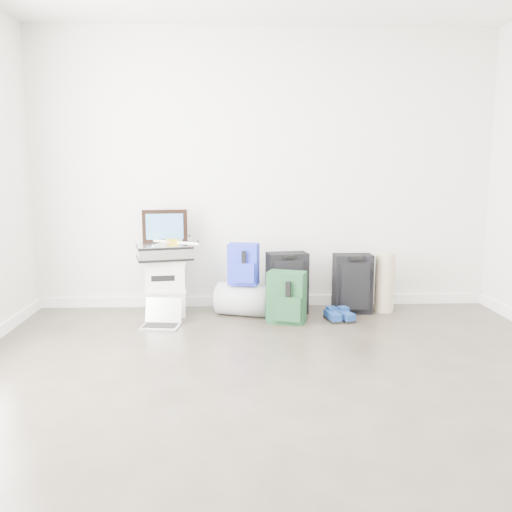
{
  "coord_description": "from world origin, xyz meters",
  "views": [
    {
      "loc": [
        -0.32,
        -2.85,
        1.4
      ],
      "look_at": [
        -0.11,
        1.9,
        0.61
      ],
      "focal_mm": 38.0,
      "sensor_mm": 36.0,
      "label": 1
    }
  ],
  "objects_px": {
    "briefcase": "(164,252)",
    "laptop": "(162,319)",
    "carry_on": "(353,284)",
    "boxes_stack": "(165,287)",
    "large_suitcase": "(287,283)",
    "duffel_bag": "(244,300)"
  },
  "relations": [
    {
      "from": "duffel_bag",
      "to": "laptop",
      "type": "height_order",
      "value": "duffel_bag"
    },
    {
      "from": "laptop",
      "to": "duffel_bag",
      "type": "bearing_deg",
      "value": 31.02
    },
    {
      "from": "briefcase",
      "to": "laptop",
      "type": "bearing_deg",
      "value": -102.07
    },
    {
      "from": "boxes_stack",
      "to": "carry_on",
      "type": "distance_m",
      "value": 1.79
    },
    {
      "from": "large_suitcase",
      "to": "duffel_bag",
      "type": "bearing_deg",
      "value": -179.74
    },
    {
      "from": "large_suitcase",
      "to": "boxes_stack",
      "type": "bearing_deg",
      "value": 171.35
    },
    {
      "from": "laptop",
      "to": "carry_on",
      "type": "bearing_deg",
      "value": 19.75
    },
    {
      "from": "briefcase",
      "to": "laptop",
      "type": "height_order",
      "value": "briefcase"
    },
    {
      "from": "briefcase",
      "to": "large_suitcase",
      "type": "relative_size",
      "value": 0.84
    },
    {
      "from": "briefcase",
      "to": "boxes_stack",
      "type": "bearing_deg",
      "value": 0.0
    },
    {
      "from": "briefcase",
      "to": "large_suitcase",
      "type": "xyz_separation_m",
      "value": [
        1.16,
        0.03,
        -0.31
      ]
    },
    {
      "from": "briefcase",
      "to": "large_suitcase",
      "type": "distance_m",
      "value": 1.2
    },
    {
      "from": "duffel_bag",
      "to": "large_suitcase",
      "type": "height_order",
      "value": "large_suitcase"
    },
    {
      "from": "duffel_bag",
      "to": "large_suitcase",
      "type": "distance_m",
      "value": 0.45
    },
    {
      "from": "boxes_stack",
      "to": "briefcase",
      "type": "bearing_deg",
      "value": 0.0
    },
    {
      "from": "briefcase",
      "to": "carry_on",
      "type": "xyz_separation_m",
      "value": [
        1.79,
        0.01,
        -0.32
      ]
    },
    {
      "from": "boxes_stack",
      "to": "duffel_bag",
      "type": "bearing_deg",
      "value": -11.66
    },
    {
      "from": "large_suitcase",
      "to": "laptop",
      "type": "xyz_separation_m",
      "value": [
        -1.15,
        -0.38,
        -0.24
      ]
    },
    {
      "from": "boxes_stack",
      "to": "large_suitcase",
      "type": "relative_size",
      "value": 0.92
    },
    {
      "from": "briefcase",
      "to": "carry_on",
      "type": "height_order",
      "value": "briefcase"
    },
    {
      "from": "duffel_bag",
      "to": "laptop",
      "type": "bearing_deg",
      "value": -137.43
    },
    {
      "from": "boxes_stack",
      "to": "laptop",
      "type": "height_order",
      "value": "boxes_stack"
    }
  ]
}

